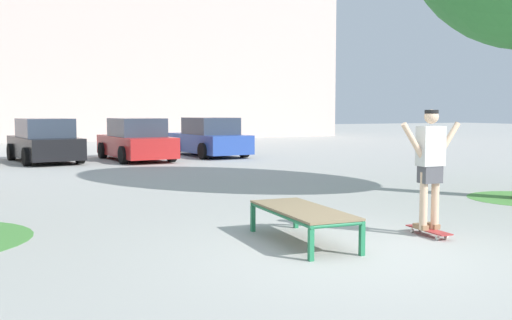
# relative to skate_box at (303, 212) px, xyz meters

# --- Properties ---
(ground_plane) EXTENTS (120.00, 120.00, 0.00)m
(ground_plane) POSITION_rel_skate_box_xyz_m (0.41, -0.92, -0.41)
(ground_plane) COLOR #A8A8A3
(building_facade) EXTENTS (40.03, 4.00, 13.29)m
(building_facade) POSITION_rel_skate_box_xyz_m (-1.81, 30.04, 6.23)
(building_facade) COLOR beige
(building_facade) RESTS_ON ground
(skate_box) EXTENTS (0.84, 1.93, 0.46)m
(skate_box) POSITION_rel_skate_box_xyz_m (0.00, 0.00, 0.00)
(skate_box) COLOR #237A4C
(skate_box) RESTS_ON ground
(skateboard) EXTENTS (0.23, 0.81, 0.09)m
(skateboard) POSITION_rel_skate_box_xyz_m (1.83, -0.38, -0.34)
(skateboard) COLOR #B23333
(skateboard) RESTS_ON ground
(skater) EXTENTS (1.00, 0.29, 1.69)m
(skater) POSITION_rel_skate_box_xyz_m (1.83, -0.37, 0.66)
(skater) COLOR beige
(skater) RESTS_ON skateboard
(car_black) EXTENTS (2.35, 4.40, 1.50)m
(car_black) POSITION_rel_skate_box_xyz_m (-2.00, 14.63, 0.28)
(car_black) COLOR black
(car_black) RESTS_ON ground
(car_red) EXTENTS (2.19, 4.33, 1.50)m
(car_red) POSITION_rel_skate_box_xyz_m (1.03, 14.03, 0.28)
(car_red) COLOR red
(car_red) RESTS_ON ground
(car_blue) EXTENTS (2.22, 4.34, 1.50)m
(car_blue) POSITION_rel_skate_box_xyz_m (4.07, 14.74, 0.28)
(car_blue) COLOR #28479E
(car_blue) RESTS_ON ground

